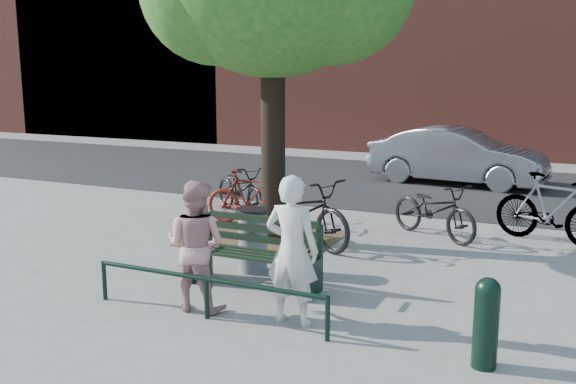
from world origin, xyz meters
The scene contains 15 objects.
ground centered at (0.00, 0.00, 0.00)m, with size 90.00×90.00×0.00m, color gray.
dirt_pit centered at (-1.00, 2.20, 0.01)m, with size 2.40×2.00×0.02m, color brown.
road centered at (0.00, 8.50, 0.01)m, with size 40.00×7.00×0.01m, color black.
park_bench centered at (0.00, 0.08, 0.48)m, with size 1.74×0.54×0.97m.
guard_railing centered at (0.00, -1.20, 0.40)m, with size 3.06×0.06×0.51m.
person_left centered at (0.95, -0.90, 0.86)m, with size 0.63×0.41×1.72m, color silver.
person_right centered at (-0.28, -0.97, 0.79)m, with size 0.77×0.60×1.58m, color tan.
bollard centered at (3.11, -1.13, 0.49)m, with size 0.24×0.24×0.91m.
litter_bin centered at (-0.34, 0.60, 0.46)m, with size 0.45×0.45×0.92m.
bicycle_a centered at (-2.28, 3.74, 0.51)m, with size 0.67×1.93×1.01m, color black.
bicycle_b centered at (-1.70, 3.03, 0.51)m, with size 0.48×1.71×1.03m, color #57120C.
bicycle_c centered at (-0.26, 2.20, 0.57)m, with size 0.76×2.17×1.14m, color black.
bicycle_d centered at (3.44, 4.01, 0.58)m, with size 0.55×1.94×1.17m, color gray.
bicycle_e centered at (1.60, 3.56, 0.49)m, with size 0.64×1.85×0.97m, color black.
parked_car centered at (0.99, 9.03, 0.71)m, with size 1.50×4.30×1.42m, color slate.
Camera 1 is at (3.81, -7.21, 2.86)m, focal length 40.00 mm.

